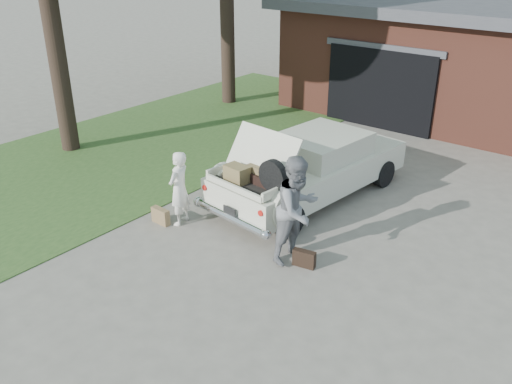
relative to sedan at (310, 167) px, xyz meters
The scene contains 7 objects.
ground 3.03m from the sedan, 81.55° to the right, with size 90.00×90.00×0.00m, color gray.
grass_strip 5.11m from the sedan, behind, with size 6.00×16.00×0.02m, color #2D4C1E.
sedan is the anchor object (origin of this frame).
woman_left 2.79m from the sedan, 117.19° to the right, with size 0.53×0.35×1.45m, color white.
woman_right 2.43m from the sedan, 61.62° to the right, with size 0.90×0.70×1.85m, color gray.
suitcase_left 3.19m from the sedan, 119.78° to the right, with size 0.40×0.13×0.31m, color #92734A.
suitcase_right 2.72m from the sedan, 58.12° to the right, with size 0.38×0.12×0.30m, color black.
Camera 1 is at (5.11, -5.78, 4.97)m, focal length 38.00 mm.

